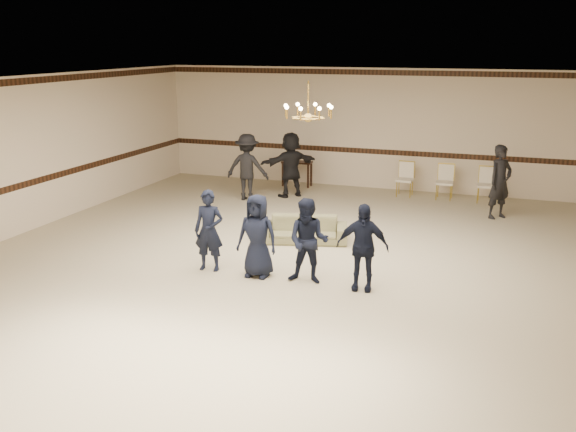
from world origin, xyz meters
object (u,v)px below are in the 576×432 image
object	(u,v)px
boy_a	(209,231)
adult_left	(247,167)
adult_mid	(291,165)
boy_d	(362,247)
banquet_chair_mid	(445,182)
console_table	(297,174)
adult_right	(500,182)
boy_b	(257,236)
banquet_chair_right	(486,185)
banquet_chair_left	(405,180)
settee	(304,229)
chandelier	(308,99)
boy_c	(308,241)

from	to	relation	value
boy_a	adult_left	xyz separation A→B (m)	(-1.40, 4.96, 0.12)
adult_mid	boy_d	bearing A→B (deg)	73.16
banquet_chair_mid	console_table	distance (m)	4.01
adult_left	adult_right	size ratio (longest dim) A/B	1.00
boy_b	banquet_chair_right	world-z (taller)	boy_b
adult_left	banquet_chair_left	world-z (taller)	adult_left
banquet_chair_right	console_table	xyz separation A→B (m)	(-5.00, 0.20, -0.09)
boy_b	boy_d	xyz separation A→B (m)	(1.80, 0.00, 0.00)
settee	adult_mid	bearing A→B (deg)	98.28
boy_b	adult_left	xyz separation A→B (m)	(-2.30, 4.96, 0.12)
chandelier	settee	xyz separation A→B (m)	(-0.31, 0.72, -2.62)
boy_d	adult_right	xyz separation A→B (m)	(1.90, 5.26, 0.12)
boy_d	adult_mid	distance (m)	6.51
settee	adult_right	distance (m)	4.81
adult_left	banquet_chair_mid	distance (m)	4.98
boy_d	console_table	bearing A→B (deg)	110.44
boy_b	settee	bearing A→B (deg)	85.79
banquet_chair_right	console_table	distance (m)	5.00
boy_b	adult_mid	xyz separation A→B (m)	(-1.40, 5.66, 0.12)
boy_a	banquet_chair_right	bearing A→B (deg)	51.41
adult_right	banquet_chair_left	distance (m)	2.76
boy_c	settee	distance (m)	2.28
console_table	settee	bearing A→B (deg)	-74.28
settee	banquet_chair_mid	world-z (taller)	banquet_chair_mid
boy_a	adult_left	size ratio (longest dim) A/B	0.86
boy_a	banquet_chair_left	xyz separation A→B (m)	(2.26, 6.67, -0.28)
banquet_chair_mid	settee	bearing A→B (deg)	-118.68
boy_c	adult_left	world-z (taller)	adult_left
adult_left	banquet_chair_right	distance (m)	5.93
boy_a	boy_b	distance (m)	0.90
banquet_chair_mid	boy_c	bearing A→B (deg)	-105.03
boy_b	banquet_chair_left	distance (m)	6.81
chandelier	banquet_chair_right	bearing A→B (deg)	61.09
boy_c	chandelier	bearing A→B (deg)	104.57
banquet_chair_left	console_table	distance (m)	3.01
adult_left	banquet_chair_left	bearing A→B (deg)	-159.73
adult_right	banquet_chair_right	distance (m)	1.50
boy_b	banquet_chair_right	distance (m)	7.47
adult_left	console_table	bearing A→B (deg)	-113.83
adult_right	banquet_chair_mid	distance (m)	1.98
adult_left	banquet_chair_mid	xyz separation A→B (m)	(4.66, 1.71, -0.40)
settee	boy_c	bearing A→B (deg)	-84.82
adult_left	boy_b	bearing A→B (deg)	110.12
chandelier	banquet_chair_left	size ratio (longest dim) A/B	1.08
boy_a	banquet_chair_left	world-z (taller)	boy_a
chandelier	banquet_chair_left	world-z (taller)	chandelier
chandelier	banquet_chair_mid	size ratio (longest dim) A/B	1.08
adult_left	adult_right	xyz separation A→B (m)	(6.00, 0.30, 0.00)
boy_a	boy_d	world-z (taller)	same
console_table	adult_mid	bearing A→B (deg)	-83.39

